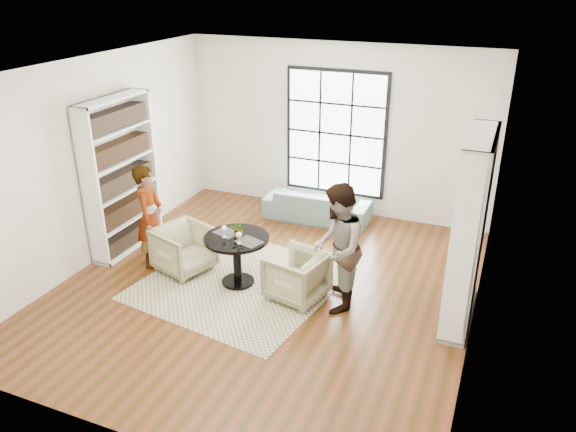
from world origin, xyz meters
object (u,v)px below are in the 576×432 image
at_px(pedestal_table, 237,250).
at_px(sofa, 317,205).
at_px(armchair_left, 184,249).
at_px(wine_glass_right, 239,235).
at_px(flower_centerpiece, 239,230).
at_px(armchair_right, 297,276).
at_px(person_left, 150,216).
at_px(person_right, 337,248).
at_px(wine_glass_left, 224,229).

xyz_separation_m(pedestal_table, sofa, (0.29, 2.51, -0.26)).
bearing_deg(armchair_left, sofa, -7.31).
bearing_deg(wine_glass_right, armchair_left, 168.99).
relative_size(sofa, flower_centerpiece, 8.38).
distance_m(armchair_right, wine_glass_right, 0.94).
bearing_deg(person_left, sofa, -52.44).
height_order(person_left, flower_centerpiece, person_left).
bearing_deg(person_right, flower_centerpiece, -104.98).
bearing_deg(armchair_right, sofa, -153.70).
bearing_deg(wine_glass_right, flower_centerpiece, 119.26).
relative_size(pedestal_table, armchair_left, 1.20).
height_order(wine_glass_right, flower_centerpiece, flower_centerpiece).
bearing_deg(person_right, wine_glass_left, -102.27).
xyz_separation_m(person_left, person_right, (2.90, -0.08, 0.08)).
distance_m(armchair_right, person_left, 2.39).
xyz_separation_m(pedestal_table, armchair_right, (0.90, -0.03, -0.20)).
bearing_deg(armchair_left, wine_glass_left, -79.73).
relative_size(armchair_right, wine_glass_left, 4.19).
relative_size(pedestal_table, wine_glass_left, 5.24).
distance_m(pedestal_table, flower_centerpiece, 0.31).
relative_size(wine_glass_left, wine_glass_right, 1.00).
height_order(sofa, wine_glass_left, wine_glass_left).
xyz_separation_m(sofa, armchair_right, (0.61, -2.54, 0.06)).
bearing_deg(sofa, person_right, 113.28).
relative_size(person_left, wine_glass_right, 8.96).
distance_m(sofa, flower_centerpiece, 2.58).
xyz_separation_m(pedestal_table, armchair_left, (-0.89, 0.05, -0.18)).
bearing_deg(armchair_right, wine_glass_right, -68.32).
distance_m(sofa, person_right, 2.85).
distance_m(sofa, armchair_left, 2.74).
height_order(pedestal_table, wine_glass_left, wine_glass_left).
height_order(person_left, wine_glass_left, person_left).
relative_size(pedestal_table, flower_centerpiece, 4.14).
distance_m(sofa, wine_glass_right, 2.73).
bearing_deg(armchair_right, pedestal_table, -79.12).
distance_m(wine_glass_right, flower_centerpiece, 0.19).
height_order(armchair_left, wine_glass_left, wine_glass_left).
height_order(armchair_left, person_right, person_right).
distance_m(armchair_left, wine_glass_right, 1.15).
xyz_separation_m(armchair_right, wine_glass_right, (-0.78, -0.12, 0.52)).
relative_size(armchair_right, person_right, 0.42).
height_order(pedestal_table, armchair_right, pedestal_table).
bearing_deg(wine_glass_right, person_left, 172.80).
xyz_separation_m(pedestal_table, wine_glass_left, (-0.15, -0.06, 0.32)).
relative_size(armchair_right, person_left, 0.47).
distance_m(pedestal_table, wine_glass_right, 0.38).
height_order(person_left, wine_glass_right, person_left).
xyz_separation_m(armchair_left, person_right, (2.35, -0.08, 0.51)).
xyz_separation_m(wine_glass_right, flower_centerpiece, (-0.09, 0.16, -0.01)).
bearing_deg(pedestal_table, armchair_left, 177.04).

